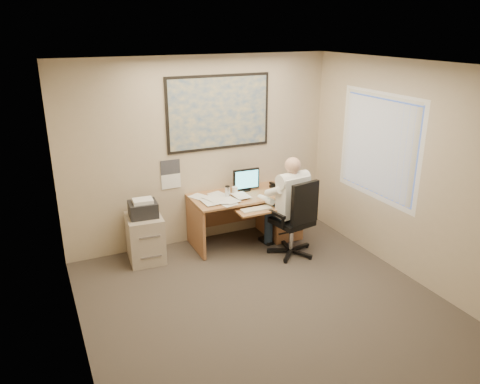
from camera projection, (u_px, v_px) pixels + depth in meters
name	position (u px, v px, depth m)	size (l,w,h in m)	color
room_shell	(277.00, 203.00, 4.79)	(4.00, 4.50, 2.70)	#3B342E
desk	(264.00, 210.00, 7.06)	(1.60, 0.97, 1.07)	#A87448
world_map	(219.00, 113.00, 6.63)	(1.56, 0.03, 1.06)	#1E4C93
wall_calendar	(171.00, 174.00, 6.61)	(0.28, 0.01, 0.42)	white
window_blinds	(378.00, 147.00, 6.19)	(0.06, 1.40, 1.30)	beige
filing_cabinet	(145.00, 234.00, 6.38)	(0.50, 0.59, 0.90)	#AEA08C
office_chair	(293.00, 233.00, 6.52)	(0.78, 0.78, 1.12)	black
person	(291.00, 206.00, 6.47)	(0.58, 0.83, 1.41)	white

